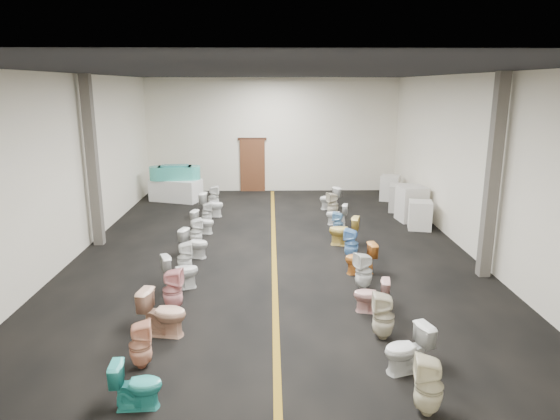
# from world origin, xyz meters

# --- Properties ---
(floor) EXTENTS (16.00, 16.00, 0.00)m
(floor) POSITION_xyz_m (0.00, 0.00, 0.00)
(floor) COLOR black
(floor) RESTS_ON ground
(ceiling) EXTENTS (16.00, 16.00, 0.00)m
(ceiling) POSITION_xyz_m (0.00, 0.00, 4.50)
(ceiling) COLOR black
(ceiling) RESTS_ON ground
(wall_back) EXTENTS (10.00, 0.00, 10.00)m
(wall_back) POSITION_xyz_m (0.00, 8.00, 2.25)
(wall_back) COLOR beige
(wall_back) RESTS_ON ground
(wall_front) EXTENTS (10.00, 0.00, 10.00)m
(wall_front) POSITION_xyz_m (0.00, -8.00, 2.25)
(wall_front) COLOR beige
(wall_front) RESTS_ON ground
(wall_left) EXTENTS (0.00, 16.00, 16.00)m
(wall_left) POSITION_xyz_m (-5.00, 0.00, 2.25)
(wall_left) COLOR beige
(wall_left) RESTS_ON ground
(wall_right) EXTENTS (0.00, 16.00, 16.00)m
(wall_right) POSITION_xyz_m (5.00, 0.00, 2.25)
(wall_right) COLOR beige
(wall_right) RESTS_ON ground
(aisle_stripe) EXTENTS (0.12, 15.60, 0.01)m
(aisle_stripe) POSITION_xyz_m (0.00, 0.00, 0.00)
(aisle_stripe) COLOR #815D12
(aisle_stripe) RESTS_ON floor
(back_door) EXTENTS (1.00, 0.10, 2.10)m
(back_door) POSITION_xyz_m (-0.80, 7.94, 1.05)
(back_door) COLOR #562D19
(back_door) RESTS_ON floor
(door_frame) EXTENTS (1.15, 0.08, 0.10)m
(door_frame) POSITION_xyz_m (-0.80, 7.95, 2.12)
(door_frame) COLOR #331C11
(door_frame) RESTS_ON back_door
(column_left) EXTENTS (0.25, 0.25, 4.50)m
(column_left) POSITION_xyz_m (-4.75, 1.00, 2.25)
(column_left) COLOR #59544C
(column_left) RESTS_ON floor
(column_right) EXTENTS (0.25, 0.25, 4.50)m
(column_right) POSITION_xyz_m (4.75, -1.50, 2.25)
(column_right) COLOR #59544C
(column_right) RESTS_ON floor
(display_table) EXTENTS (2.01, 1.45, 0.80)m
(display_table) POSITION_xyz_m (-3.61, 6.23, 0.40)
(display_table) COLOR white
(display_table) RESTS_ON floor
(bathtub) EXTENTS (1.85, 0.77, 0.55)m
(bathtub) POSITION_xyz_m (-3.61, 6.23, 1.07)
(bathtub) COLOR #3EB4A4
(bathtub) RESTS_ON display_table
(appliance_crate_a) EXTENTS (0.79, 0.79, 0.85)m
(appliance_crate_a) POSITION_xyz_m (4.40, 2.29, 0.43)
(appliance_crate_a) COLOR silver
(appliance_crate_a) RESTS_ON floor
(appliance_crate_b) EXTENTS (0.91, 0.91, 1.11)m
(appliance_crate_b) POSITION_xyz_m (4.40, 3.23, 0.56)
(appliance_crate_b) COLOR beige
(appliance_crate_b) RESTS_ON floor
(appliance_crate_c) EXTENTS (0.99, 0.99, 0.91)m
(appliance_crate_c) POSITION_xyz_m (4.40, 4.49, 0.46)
(appliance_crate_c) COLOR beige
(appliance_crate_c) RESTS_ON floor
(appliance_crate_d) EXTENTS (0.86, 0.86, 0.94)m
(appliance_crate_d) POSITION_xyz_m (4.40, 6.14, 0.47)
(appliance_crate_d) COLOR silver
(appliance_crate_d) RESTS_ON floor
(toilet_left_0) EXTENTS (0.68, 0.41, 0.67)m
(toilet_left_0) POSITION_xyz_m (-1.88, -6.17, 0.34)
(toilet_left_0) COLOR teal
(toilet_left_0) RESTS_ON floor
(toilet_left_1) EXTENTS (0.41, 0.41, 0.75)m
(toilet_left_1) POSITION_xyz_m (-2.08, -5.18, 0.38)
(toilet_left_1) COLOR #F4AD8B
(toilet_left_1) RESTS_ON floor
(toilet_left_2) EXTENTS (0.87, 0.59, 0.82)m
(toilet_left_2) POSITION_xyz_m (-1.94, -4.15, 0.41)
(toilet_left_2) COLOR #DBA78A
(toilet_left_2) RESTS_ON floor
(toilet_left_3) EXTENTS (0.40, 0.40, 0.84)m
(toilet_left_3) POSITION_xyz_m (-1.96, -3.18, 0.42)
(toilet_left_3) COLOR pink
(toilet_left_3) RESTS_ON floor
(toilet_left_4) EXTENTS (0.86, 0.68, 0.77)m
(toilet_left_4) POSITION_xyz_m (-2.00, -2.12, 0.39)
(toilet_left_4) COLOR silver
(toilet_left_4) RESTS_ON floor
(toilet_left_5) EXTENTS (0.41, 0.41, 0.74)m
(toilet_left_5) POSITION_xyz_m (-2.06, -1.21, 0.37)
(toilet_left_5) COLOR white
(toilet_left_5) RESTS_ON floor
(toilet_left_6) EXTENTS (0.79, 0.58, 0.73)m
(toilet_left_6) POSITION_xyz_m (-2.00, -0.13, 0.36)
(toilet_left_6) COLOR silver
(toilet_left_6) RESTS_ON floor
(toilet_left_7) EXTENTS (0.44, 0.43, 0.74)m
(toilet_left_7) POSITION_xyz_m (-2.10, 0.85, 0.37)
(toilet_left_7) COLOR white
(toilet_left_7) RESTS_ON floor
(toilet_left_8) EXTENTS (0.73, 0.53, 0.67)m
(toilet_left_8) POSITION_xyz_m (-2.05, 1.97, 0.34)
(toilet_left_8) COLOR white
(toilet_left_8) RESTS_ON floor
(toilet_left_9) EXTENTS (0.35, 0.34, 0.68)m
(toilet_left_9) POSITION_xyz_m (-2.06, 2.95, 0.34)
(toilet_left_9) COLOR white
(toilet_left_9) RESTS_ON floor
(toilet_left_10) EXTENTS (0.84, 0.58, 0.78)m
(toilet_left_10) POSITION_xyz_m (-2.01, 3.91, 0.39)
(toilet_left_10) COLOR white
(toilet_left_10) RESTS_ON floor
(toilet_left_11) EXTENTS (0.38, 0.37, 0.82)m
(toilet_left_11) POSITION_xyz_m (-2.07, 4.98, 0.41)
(toilet_left_11) COLOR white
(toilet_left_11) RESTS_ON floor
(toilet_right_0) EXTENTS (0.44, 0.44, 0.83)m
(toilet_right_0) POSITION_xyz_m (1.96, -6.39, 0.42)
(toilet_right_0) COLOR #EFE6C0
(toilet_right_0) RESTS_ON floor
(toilet_right_1) EXTENTS (0.82, 0.62, 0.74)m
(toilet_right_1) POSITION_xyz_m (1.96, -5.38, 0.37)
(toilet_right_1) COLOR white
(toilet_right_1) RESTS_ON floor
(toilet_right_2) EXTENTS (0.42, 0.41, 0.83)m
(toilet_right_2) POSITION_xyz_m (1.82, -4.36, 0.41)
(toilet_right_2) COLOR beige
(toilet_right_2) RESTS_ON floor
(toilet_right_3) EXTENTS (0.73, 0.50, 0.68)m
(toilet_right_3) POSITION_xyz_m (1.82, -3.34, 0.34)
(toilet_right_3) COLOR #D49C94
(toilet_right_3) RESTS_ON floor
(toilet_right_4) EXTENTS (0.46, 0.46, 0.80)m
(toilet_right_4) POSITION_xyz_m (1.88, -2.23, 0.40)
(toilet_right_4) COLOR white
(toilet_right_4) RESTS_ON floor
(toilet_right_5) EXTENTS (0.75, 0.48, 0.72)m
(toilet_right_5) POSITION_xyz_m (1.97, -1.33, 0.36)
(toilet_right_5) COLOR orange
(toilet_right_5) RESTS_ON floor
(toilet_right_6) EXTENTS (0.45, 0.44, 0.76)m
(toilet_right_6) POSITION_xyz_m (1.93, -0.28, 0.38)
(toilet_right_6) COLOR #70ACE9
(toilet_right_6) RESTS_ON floor
(toilet_right_7) EXTENTS (0.89, 0.65, 0.81)m
(toilet_right_7) POSITION_xyz_m (1.88, 0.75, 0.40)
(toilet_right_7) COLOR #DBB952
(toilet_right_7) RESTS_ON floor
(toilet_right_8) EXTENTS (0.39, 0.39, 0.68)m
(toilet_right_8) POSITION_xyz_m (1.86, 1.72, 0.34)
(toilet_right_8) COLOR #75ABD8
(toilet_right_8) RESTS_ON floor
(toilet_right_9) EXTENTS (0.72, 0.50, 0.66)m
(toilet_right_9) POSITION_xyz_m (1.96, 2.79, 0.33)
(toilet_right_9) COLOR white
(toilet_right_9) RESTS_ON floor
(toilet_right_10) EXTENTS (0.46, 0.45, 0.80)m
(toilet_right_10) POSITION_xyz_m (1.96, 3.80, 0.40)
(toilet_right_10) COLOR beige
(toilet_right_10) RESTS_ON floor
(toilet_right_11) EXTENTS (0.83, 0.67, 0.74)m
(toilet_right_11) POSITION_xyz_m (1.98, 4.85, 0.37)
(toilet_right_11) COLOR silver
(toilet_right_11) RESTS_ON floor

